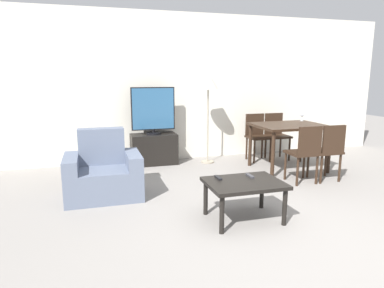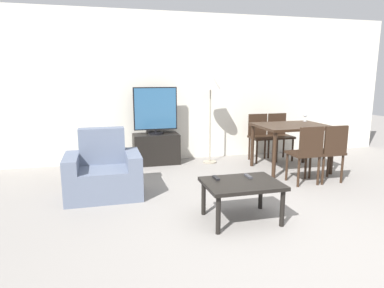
# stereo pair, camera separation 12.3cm
# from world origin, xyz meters

# --- Properties ---
(ground_plane) EXTENTS (18.00, 18.00, 0.00)m
(ground_plane) POSITION_xyz_m (0.00, 0.00, 0.00)
(ground_plane) COLOR gray
(wall_back) EXTENTS (7.96, 0.06, 2.70)m
(wall_back) POSITION_xyz_m (0.00, 3.68, 1.35)
(wall_back) COLOR silver
(wall_back) RESTS_ON ground_plane
(armchair) EXTENTS (0.96, 0.72, 0.88)m
(armchair) POSITION_xyz_m (-1.82, 1.89, 0.30)
(armchair) COLOR slate
(armchair) RESTS_ON ground_plane
(tv_stand) EXTENTS (0.81, 0.43, 0.54)m
(tv_stand) POSITION_xyz_m (-0.88, 3.40, 0.27)
(tv_stand) COLOR black
(tv_stand) RESTS_ON ground_plane
(tv) EXTENTS (0.77, 0.27, 0.83)m
(tv) POSITION_xyz_m (-0.88, 3.39, 0.97)
(tv) COLOR black
(tv) RESTS_ON tv_stand
(coffee_table) EXTENTS (0.82, 0.62, 0.44)m
(coffee_table) POSITION_xyz_m (-0.37, 0.68, 0.38)
(coffee_table) COLOR black
(coffee_table) RESTS_ON ground_plane
(dining_table) EXTENTS (1.14, 0.91, 0.77)m
(dining_table) POSITION_xyz_m (1.24, 2.39, 0.67)
(dining_table) COLOR black
(dining_table) RESTS_ON ground_plane
(dining_chair_near) EXTENTS (0.40, 0.40, 0.87)m
(dining_chair_near) POSITION_xyz_m (1.04, 1.63, 0.49)
(dining_chair_near) COLOR black
(dining_chair_near) RESTS_ON ground_plane
(dining_chair_far) EXTENTS (0.40, 0.40, 0.87)m
(dining_chair_far) POSITION_xyz_m (1.44, 3.15, 0.49)
(dining_chair_far) COLOR black
(dining_chair_far) RESTS_ON ground_plane
(dining_chair_near_right) EXTENTS (0.40, 0.40, 0.87)m
(dining_chair_near_right) POSITION_xyz_m (1.44, 1.63, 0.49)
(dining_chair_near_right) COLOR black
(dining_chair_near_right) RESTS_ON ground_plane
(dining_chair_far_left) EXTENTS (0.40, 0.40, 0.87)m
(dining_chair_far_left) POSITION_xyz_m (1.04, 3.15, 0.49)
(dining_chair_far_left) COLOR black
(dining_chair_far_left) RESTS_ON ground_plane
(floor_lamp) EXTENTS (0.35, 0.35, 1.62)m
(floor_lamp) POSITION_xyz_m (0.08, 3.21, 1.41)
(floor_lamp) COLOR gray
(floor_lamp) RESTS_ON ground_plane
(remote_primary) EXTENTS (0.04, 0.15, 0.02)m
(remote_primary) POSITION_xyz_m (-0.23, 0.83, 0.45)
(remote_primary) COLOR #38383D
(remote_primary) RESTS_ON coffee_table
(remote_secondary) EXTENTS (0.04, 0.15, 0.02)m
(remote_secondary) POSITION_xyz_m (-0.60, 0.86, 0.45)
(remote_secondary) COLOR black
(remote_secondary) RESTS_ON coffee_table
(wine_glass_left) EXTENTS (0.07, 0.07, 0.15)m
(wine_glass_left) POSITION_xyz_m (1.70, 2.73, 0.87)
(wine_glass_left) COLOR silver
(wine_glass_left) RESTS_ON dining_table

